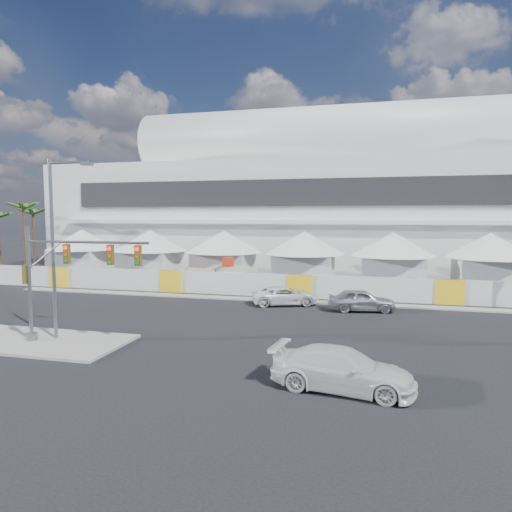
% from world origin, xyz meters
% --- Properties ---
extents(ground, '(160.00, 160.00, 0.00)m').
position_xyz_m(ground, '(0.00, 0.00, 0.00)').
color(ground, black).
rests_on(ground, ground).
extents(median_island, '(10.00, 5.00, 0.15)m').
position_xyz_m(median_island, '(-6.00, -3.00, 0.07)').
color(median_island, gray).
rests_on(median_island, ground).
extents(far_curb, '(80.00, 1.20, 0.12)m').
position_xyz_m(far_curb, '(20.00, 12.50, 0.06)').
color(far_curb, gray).
rests_on(far_curb, ground).
extents(stadium, '(80.00, 24.80, 21.98)m').
position_xyz_m(stadium, '(8.71, 41.50, 9.45)').
color(stadium, silver).
rests_on(stadium, ground).
extents(tent_row, '(53.40, 8.40, 5.40)m').
position_xyz_m(tent_row, '(0.50, 24.00, 3.15)').
color(tent_row, silver).
rests_on(tent_row, ground).
extents(hoarding_fence, '(70.00, 0.25, 2.00)m').
position_xyz_m(hoarding_fence, '(6.00, 14.50, 1.00)').
color(hoarding_fence, silver).
rests_on(hoarding_fence, ground).
extents(palm_cluster, '(10.60, 10.60, 8.55)m').
position_xyz_m(palm_cluster, '(-33.46, 29.50, 6.88)').
color(palm_cluster, '#47331E').
rests_on(palm_cluster, ground).
extents(sedan_silver, '(2.80, 5.13, 1.66)m').
position_xyz_m(sedan_silver, '(11.27, 10.13, 0.83)').
color(sedan_silver, '#9D9CA1').
rests_on(sedan_silver, ground).
extents(pickup_curb, '(4.15, 5.79, 1.46)m').
position_xyz_m(pickup_curb, '(5.34, 11.17, 0.73)').
color(pickup_curb, white).
rests_on(pickup_curb, ground).
extents(pickup_near, '(3.12, 6.08, 1.69)m').
position_xyz_m(pickup_near, '(10.90, -5.74, 0.84)').
color(pickup_near, silver).
rests_on(pickup_near, ground).
extents(lot_car_a, '(3.14, 4.93, 1.53)m').
position_xyz_m(lot_car_a, '(15.77, 17.77, 0.77)').
color(lot_car_a, silver).
rests_on(lot_car_a, ground).
extents(lot_car_c, '(2.86, 5.06, 1.38)m').
position_xyz_m(lot_car_c, '(-10.98, 18.12, 0.69)').
color(lot_car_c, silver).
rests_on(lot_car_c, ground).
extents(traffic_mast, '(7.61, 0.61, 6.30)m').
position_xyz_m(traffic_mast, '(-4.52, -3.06, 3.66)').
color(traffic_mast, slate).
rests_on(traffic_mast, median_island).
extents(streetlight_median, '(2.77, 0.28, 10.00)m').
position_xyz_m(streetlight_median, '(-5.05, -2.31, 5.89)').
color(streetlight_median, gray).
rests_on(streetlight_median, median_island).
extents(boom_lift, '(6.45, 2.34, 3.17)m').
position_xyz_m(boom_lift, '(-4.49, 17.69, 0.85)').
color(boom_lift, red).
rests_on(boom_lift, ground).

